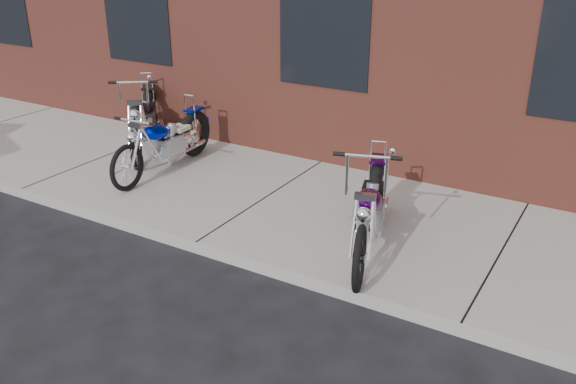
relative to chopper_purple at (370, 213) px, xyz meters
The scene contains 5 objects.
ground 2.00m from the chopper_purple, 152.64° to the right, with size 120.00×120.00×0.00m, color #232228.
sidewalk 1.88m from the chopper_purple, 160.12° to the left, with size 22.00×3.00×0.15m, color #A1A1A1.
chopper_purple is the anchor object (origin of this frame).
chopper_blue 3.53m from the chopper_purple, 169.07° to the left, with size 0.54×2.23×0.97m.
chopper_third 4.57m from the chopper_purple, 164.40° to the left, with size 1.51×2.06×1.24m.
Camera 1 is at (3.98, -4.67, 3.37)m, focal length 38.00 mm.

